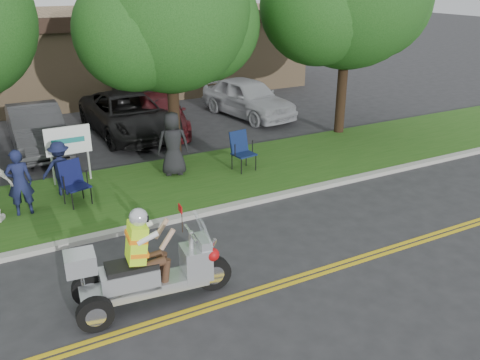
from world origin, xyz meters
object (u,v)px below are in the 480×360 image
parked_car_left (37,129)px  parked_car_far_right (248,97)px  lawn_chair_a (241,148)px  parked_car_right (160,114)px  spectator_adult_left (19,182)px  lawn_chair_b (73,180)px  trike_scooter (145,272)px  parked_car_mid (129,114)px

parked_car_left → parked_car_far_right: 8.53m
lawn_chair_a → parked_car_right: size_ratio=0.25×
spectator_adult_left → lawn_chair_b: bearing=-173.3°
trike_scooter → parked_car_right: (4.02, 10.48, -0.01)m
spectator_adult_left → parked_car_left: (1.09, 5.31, -0.18)m
parked_car_right → parked_car_far_right: 4.03m
lawn_chair_b → parked_car_right: size_ratio=0.25×
spectator_adult_left → trike_scooter: bearing=110.8°
parked_car_left → parked_car_mid: parked_car_mid is taller
lawn_chair_a → lawn_chair_b: bearing=174.2°
parked_car_left → parked_car_mid: (3.30, 0.37, 0.00)m
lawn_chair_a → parked_car_right: (-0.68, 5.35, -0.09)m
lawn_chair_b → parked_car_right: (4.31, 5.51, -0.07)m
parked_car_mid → lawn_chair_b: bearing=-121.2°
parked_car_far_right → spectator_adult_left: bearing=-157.8°
spectator_adult_left → parked_car_mid: 7.18m
trike_scooter → parked_car_far_right: size_ratio=0.63×
parked_car_mid → parked_car_far_right: parked_car_far_right is taller
trike_scooter → parked_car_right: trike_scooter is taller
lawn_chair_a → parked_car_far_right: parked_car_far_right is taller
lawn_chair_b → parked_car_mid: bearing=45.6°
trike_scooter → lawn_chair_a: bearing=53.3°
trike_scooter → parked_car_right: size_ratio=0.65×
lawn_chair_b → parked_car_far_right: parked_car_far_right is taller
trike_scooter → lawn_chair_b: size_ratio=2.64×
parked_car_mid → parked_car_far_right: bearing=0.1°
parked_car_mid → parked_car_left: bearing=-175.6°
parked_car_left → trike_scooter: bearing=-87.1°
lawn_chair_b → parked_car_left: size_ratio=0.24×
lawn_chair_a → parked_car_left: (-5.17, 5.06, 0.00)m
parked_car_left → lawn_chair_b: bearing=-87.7°
lawn_chair_a → spectator_adult_left: 6.27m
parked_car_mid → lawn_chair_a: bearing=-73.1°
lawn_chair_a → parked_car_left: bearing=128.0°
trike_scooter → spectator_adult_left: bearing=113.5°
lawn_chair_b → spectator_adult_left: (-1.27, -0.08, 0.21)m
parked_car_left → parked_car_mid: bearing=6.7°
parked_car_mid → parked_car_right: parked_car_mid is taller
trike_scooter → parked_car_right: 11.22m
trike_scooter → parked_car_left: size_ratio=0.64×
parked_car_left → parked_car_far_right: size_ratio=0.98×
lawn_chair_b → parked_car_left: 5.23m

